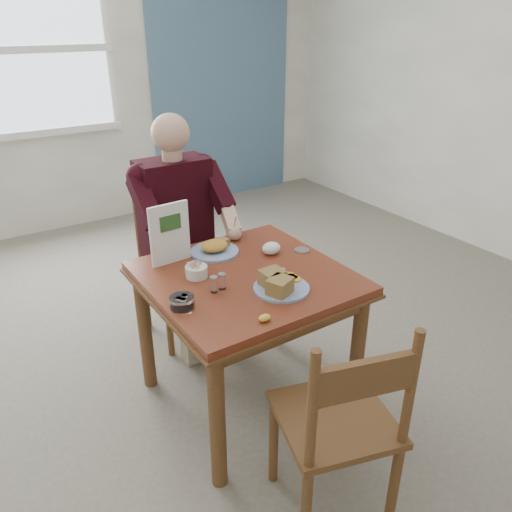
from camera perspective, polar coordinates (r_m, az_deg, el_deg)
floor at (r=2.79m, az=-1.01°, el=-15.80°), size 6.00×6.00×0.00m
wall_back at (r=4.92m, az=-21.34°, el=18.88°), size 5.50×0.00×5.50m
accent_panel at (r=5.49m, az=-3.87°, el=21.00°), size 1.60×0.02×2.80m
lemon_wedge at (r=2.00m, az=1.00°, el=-7.08°), size 0.06×0.05×0.03m
napkin at (r=2.55m, az=1.75°, el=0.90°), size 0.10×0.09×0.06m
metal_dish at (r=2.60m, az=5.24°, el=0.67°), size 0.08×0.08×0.01m
window at (r=4.80m, az=-26.54°, el=20.30°), size 1.72×0.04×1.42m
table at (r=2.42m, az=-1.12°, el=-4.40°), size 0.92×0.92×0.75m
chair_far at (r=3.12m, az=-8.95°, el=-0.73°), size 0.42×0.42×0.95m
chair_near at (r=1.99m, az=9.58°, el=-18.46°), size 0.52×0.52×0.95m
diner at (r=2.91m, az=-8.64°, el=4.48°), size 0.53×0.56×1.39m
near_plate at (r=2.21m, az=2.61°, el=-3.21°), size 0.31×0.31×0.08m
far_plate at (r=2.57m, az=-4.72°, el=0.91°), size 0.29×0.29×0.07m
caddy at (r=2.34m, az=-6.83°, el=-1.74°), size 0.12×0.12×0.08m
shakers at (r=2.21m, az=-4.37°, el=-3.06°), size 0.08×0.04×0.08m
creamer at (r=2.11m, az=-8.46°, el=-5.20°), size 0.12×0.12×0.05m
menu at (r=2.44m, az=-9.83°, el=2.55°), size 0.21×0.03×0.30m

